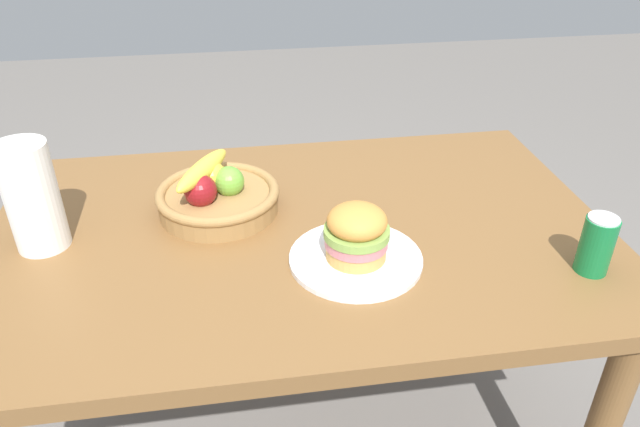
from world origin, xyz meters
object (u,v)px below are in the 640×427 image
Objects in this scene: sandwich at (357,233)px; soda_can at (597,245)px; paper_towel_roll at (32,197)px; plate at (356,259)px; fruit_basket at (217,194)px.

sandwich is 0.48m from soda_can.
paper_towel_roll is (-1.13, 0.27, 0.06)m from soda_can.
fruit_basket reaches higher than plate.
paper_towel_roll is (-0.37, -0.09, 0.07)m from fruit_basket.
paper_towel_roll reaches higher than sandwich.
fruit_basket is 0.39m from paper_towel_roll.
soda_can is 0.43× the size of fruit_basket.
soda_can is 0.53× the size of paper_towel_roll.
plate is 0.48m from soda_can.
fruit_basket is 1.21× the size of paper_towel_roll.
soda_can is at bearing -12.35° from plate.
paper_towel_roll is at bearing 166.07° from sandwich.
soda_can is at bearing -25.10° from fruit_basket.
paper_towel_roll is (-0.66, 0.16, 0.11)m from plate.
sandwich is (0.00, -0.00, 0.07)m from plate.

